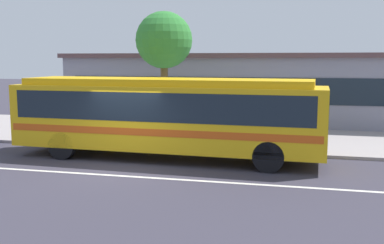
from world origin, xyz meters
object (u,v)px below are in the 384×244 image
at_px(street_tree_near_stop, 164,41).
at_px(bus_stop_sign, 274,105).
at_px(transit_bus, 166,112).
at_px(pedestrian_waiting_near_sign, 317,126).

bearing_deg(street_tree_near_stop, bus_stop_sign, -23.28).
relative_size(transit_bus, street_tree_near_stop, 2.01).
distance_m(transit_bus, pedestrian_waiting_near_sign, 5.65).
distance_m(bus_stop_sign, street_tree_near_stop, 6.01).
height_order(pedestrian_waiting_near_sign, street_tree_near_stop, street_tree_near_stop).
distance_m(pedestrian_waiting_near_sign, street_tree_near_stop, 7.72).
xyz_separation_m(pedestrian_waiting_near_sign, bus_stop_sign, (-1.61, 0.11, 0.74)).
relative_size(transit_bus, bus_stop_sign, 4.20).
distance_m(transit_bus, street_tree_near_stop, 5.25).
bearing_deg(pedestrian_waiting_near_sign, transit_bus, -158.74).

